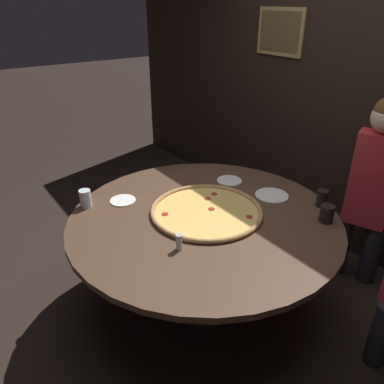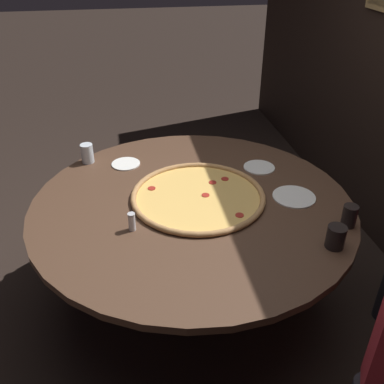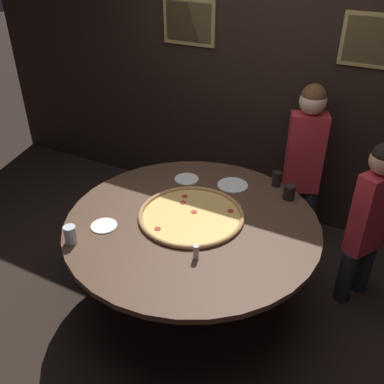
{
  "view_description": "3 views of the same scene",
  "coord_description": "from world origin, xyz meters",
  "px_view_note": "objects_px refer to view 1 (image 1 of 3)",
  "views": [
    {
      "loc": [
        1.66,
        -1.3,
        2.01
      ],
      "look_at": [
        -0.09,
        -0.03,
        0.89
      ],
      "focal_mm": 35.0,
      "sensor_mm": 36.0,
      "label": 1
    },
    {
      "loc": [
        1.95,
        -0.34,
        2.02
      ],
      "look_at": [
        0.03,
        -0.01,
        0.82
      ],
      "focal_mm": 40.0,
      "sensor_mm": 36.0,
      "label": 2
    },
    {
      "loc": [
        1.14,
        -2.14,
        2.48
      ],
      "look_at": [
        -0.05,
        0.09,
        0.91
      ],
      "focal_mm": 40.0,
      "sensor_mm": 36.0,
      "label": 3
    }
  ],
  "objects_px": {
    "white_plate_right_side": "(229,181)",
    "giant_pizza": "(206,211)",
    "dining_table": "(204,230)",
    "diner_centre_back": "(372,184)",
    "condiment_shaker": "(179,242)",
    "drink_cup_near_right": "(85,198)",
    "drink_cup_front_edge": "(327,214)",
    "white_plate_beside_cup": "(123,200)",
    "drink_cup_centre_back": "(322,198)",
    "white_plate_near_front": "(272,195)"
  },
  "relations": [
    {
      "from": "condiment_shaker",
      "to": "white_plate_right_side",
      "type": "bearing_deg",
      "value": 122.02
    },
    {
      "from": "dining_table",
      "to": "white_plate_right_side",
      "type": "bearing_deg",
      "value": 122.41
    },
    {
      "from": "white_plate_beside_cup",
      "to": "dining_table",
      "type": "bearing_deg",
      "value": 34.32
    },
    {
      "from": "drink_cup_front_edge",
      "to": "diner_centre_back",
      "type": "distance_m",
      "value": 0.58
    },
    {
      "from": "white_plate_beside_cup",
      "to": "diner_centre_back",
      "type": "relative_size",
      "value": 0.12
    },
    {
      "from": "dining_table",
      "to": "diner_centre_back",
      "type": "xyz_separation_m",
      "value": [
        0.46,
        1.17,
        0.19
      ]
    },
    {
      "from": "dining_table",
      "to": "diner_centre_back",
      "type": "relative_size",
      "value": 1.22
    },
    {
      "from": "dining_table",
      "to": "white_plate_right_side",
      "type": "xyz_separation_m",
      "value": [
        -0.31,
        0.48,
        0.12
      ]
    },
    {
      "from": "drink_cup_centre_back",
      "to": "white_plate_near_front",
      "type": "xyz_separation_m",
      "value": [
        -0.3,
        -0.17,
        -0.05
      ]
    },
    {
      "from": "diner_centre_back",
      "to": "condiment_shaker",
      "type": "bearing_deg",
      "value": 58.99
    },
    {
      "from": "diner_centre_back",
      "to": "drink_cup_near_right",
      "type": "bearing_deg",
      "value": 37.81
    },
    {
      "from": "drink_cup_near_right",
      "to": "drink_cup_front_edge",
      "type": "height_order",
      "value": "drink_cup_near_right"
    },
    {
      "from": "drink_cup_front_edge",
      "to": "white_plate_near_front",
      "type": "relative_size",
      "value": 0.47
    },
    {
      "from": "white_plate_near_front",
      "to": "condiment_shaker",
      "type": "distance_m",
      "value": 0.92
    },
    {
      "from": "diner_centre_back",
      "to": "drink_cup_front_edge",
      "type": "bearing_deg",
      "value": 73.09
    },
    {
      "from": "condiment_shaker",
      "to": "giant_pizza",
      "type": "bearing_deg",
      "value": 121.85
    },
    {
      "from": "white_plate_beside_cup",
      "to": "diner_centre_back",
      "type": "bearing_deg",
      "value": 57.53
    },
    {
      "from": "white_plate_right_side",
      "to": "drink_cup_front_edge",
      "type": "bearing_deg",
      "value": 7.71
    },
    {
      "from": "drink_cup_front_edge",
      "to": "diner_centre_back",
      "type": "xyz_separation_m",
      "value": [
        -0.05,
        0.57,
        0.03
      ]
    },
    {
      "from": "drink_cup_near_right",
      "to": "drink_cup_centre_back",
      "type": "relative_size",
      "value": 1.05
    },
    {
      "from": "dining_table",
      "to": "drink_cup_front_edge",
      "type": "bearing_deg",
      "value": 49.52
    },
    {
      "from": "drink_cup_near_right",
      "to": "white_plate_right_side",
      "type": "relative_size",
      "value": 0.63
    },
    {
      "from": "giant_pizza",
      "to": "diner_centre_back",
      "type": "bearing_deg",
      "value": 66.67
    },
    {
      "from": "dining_table",
      "to": "white_plate_right_side",
      "type": "height_order",
      "value": "white_plate_right_side"
    },
    {
      "from": "drink_cup_centre_back",
      "to": "white_plate_beside_cup",
      "type": "xyz_separation_m",
      "value": [
        -0.86,
        -1.08,
        -0.05
      ]
    },
    {
      "from": "white_plate_right_side",
      "to": "giant_pizza",
      "type": "bearing_deg",
      "value": -57.84
    },
    {
      "from": "white_plate_near_front",
      "to": "white_plate_beside_cup",
      "type": "bearing_deg",
      "value": -121.63
    },
    {
      "from": "drink_cup_centre_back",
      "to": "white_plate_right_side",
      "type": "relative_size",
      "value": 0.6
    },
    {
      "from": "dining_table",
      "to": "condiment_shaker",
      "type": "bearing_deg",
      "value": -58.55
    },
    {
      "from": "drink_cup_front_edge",
      "to": "white_plate_beside_cup",
      "type": "relative_size",
      "value": 0.62
    },
    {
      "from": "dining_table",
      "to": "white_plate_right_side",
      "type": "distance_m",
      "value": 0.58
    },
    {
      "from": "white_plate_right_side",
      "to": "condiment_shaker",
      "type": "distance_m",
      "value": 0.97
    },
    {
      "from": "condiment_shaker",
      "to": "drink_cup_near_right",
      "type": "bearing_deg",
      "value": -163.03
    },
    {
      "from": "giant_pizza",
      "to": "white_plate_right_side",
      "type": "xyz_separation_m",
      "value": [
        -0.28,
        0.44,
        -0.01
      ]
    },
    {
      "from": "dining_table",
      "to": "drink_cup_front_edge",
      "type": "xyz_separation_m",
      "value": [
        0.51,
        0.59,
        0.17
      ]
    },
    {
      "from": "giant_pizza",
      "to": "white_plate_near_front",
      "type": "height_order",
      "value": "giant_pizza"
    },
    {
      "from": "white_plate_beside_cup",
      "to": "condiment_shaker",
      "type": "height_order",
      "value": "condiment_shaker"
    },
    {
      "from": "drink_cup_front_edge",
      "to": "white_plate_right_side",
      "type": "distance_m",
      "value": 0.82
    },
    {
      "from": "drink_cup_front_edge",
      "to": "condiment_shaker",
      "type": "bearing_deg",
      "value": -107.76
    },
    {
      "from": "diner_centre_back",
      "to": "drink_cup_centre_back",
      "type": "bearing_deg",
      "value": 55.68
    },
    {
      "from": "giant_pizza",
      "to": "white_plate_beside_cup",
      "type": "relative_size",
      "value": 4.15
    },
    {
      "from": "white_plate_right_side",
      "to": "white_plate_near_front",
      "type": "distance_m",
      "value": 0.38
    },
    {
      "from": "white_plate_beside_cup",
      "to": "condiment_shaker",
      "type": "xyz_separation_m",
      "value": [
        0.71,
        0.0,
        0.05
      ]
    },
    {
      "from": "giant_pizza",
      "to": "diner_centre_back",
      "type": "relative_size",
      "value": 0.52
    },
    {
      "from": "giant_pizza",
      "to": "diner_centre_back",
      "type": "xyz_separation_m",
      "value": [
        0.49,
        1.13,
        0.07
      ]
    },
    {
      "from": "giant_pizza",
      "to": "condiment_shaker",
      "type": "bearing_deg",
      "value": -58.15
    },
    {
      "from": "white_plate_right_side",
      "to": "white_plate_beside_cup",
      "type": "height_order",
      "value": "same"
    },
    {
      "from": "white_plate_beside_cup",
      "to": "condiment_shaker",
      "type": "relative_size",
      "value": 1.87
    },
    {
      "from": "giant_pizza",
      "to": "drink_cup_near_right",
      "type": "height_order",
      "value": "drink_cup_near_right"
    },
    {
      "from": "giant_pizza",
      "to": "white_plate_near_front",
      "type": "xyz_separation_m",
      "value": [
        0.09,
        0.53,
        -0.01
      ]
    }
  ]
}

